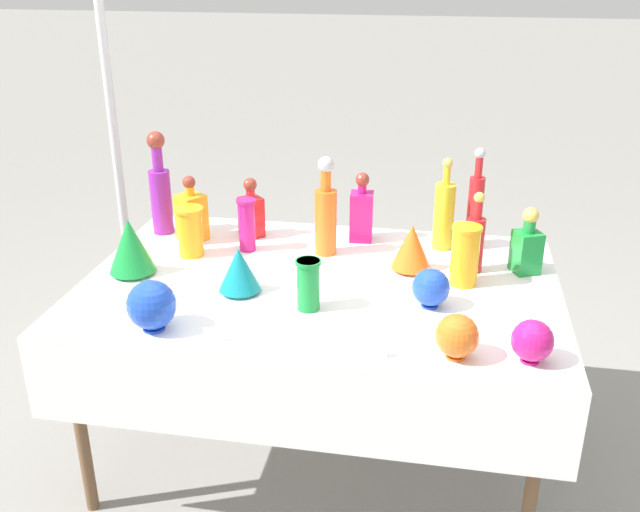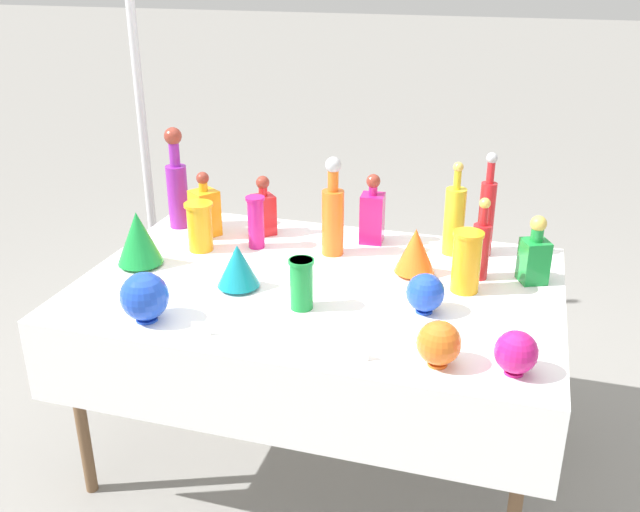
% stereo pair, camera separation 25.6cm
% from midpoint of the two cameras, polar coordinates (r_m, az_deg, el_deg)
% --- Properties ---
extents(ground_plane, '(40.00, 40.00, 0.00)m').
position_cam_midpoint_polar(ground_plane, '(3.00, 2.52, -15.27)').
color(ground_plane, gray).
extents(display_table, '(1.72, 1.14, 0.76)m').
position_cam_midpoint_polar(display_table, '(2.59, 2.61, -3.49)').
color(display_table, white).
rests_on(display_table, ground).
extents(tall_bottle_0, '(0.07, 0.07, 0.31)m').
position_cam_midpoint_polar(tall_bottle_0, '(2.67, 15.44, 0.67)').
color(tall_bottle_0, red).
rests_on(tall_bottle_0, display_table).
extents(tall_bottle_1, '(0.09, 0.09, 0.40)m').
position_cam_midpoint_polar(tall_bottle_1, '(2.77, 3.68, 3.29)').
color(tall_bottle_1, orange).
rests_on(tall_bottle_1, display_table).
extents(tall_bottle_2, '(0.08, 0.08, 0.37)m').
position_cam_midpoint_polar(tall_bottle_2, '(2.85, 13.24, 2.90)').
color(tall_bottle_2, yellow).
rests_on(tall_bottle_2, display_table).
extents(tall_bottle_3, '(0.09, 0.09, 0.44)m').
position_cam_midpoint_polar(tall_bottle_3, '(3.08, -9.06, 5.63)').
color(tall_bottle_3, purple).
rests_on(tall_bottle_3, display_table).
extents(tall_bottle_4, '(0.06, 0.06, 0.41)m').
position_cam_midpoint_polar(tall_bottle_4, '(2.86, 15.71, 3.28)').
color(tall_bottle_4, red).
rests_on(tall_bottle_4, display_table).
extents(square_decanter_0, '(0.12, 0.12, 0.25)m').
position_cam_midpoint_polar(square_decanter_0, '(2.99, -2.10, 3.65)').
color(square_decanter_0, red).
rests_on(square_decanter_0, display_table).
extents(square_decanter_1, '(0.14, 0.14, 0.28)m').
position_cam_midpoint_polar(square_decanter_1, '(2.99, -6.81, 3.62)').
color(square_decanter_1, orange).
rests_on(square_decanter_1, display_table).
extents(square_decanter_2, '(0.12, 0.12, 0.25)m').
position_cam_midpoint_polar(square_decanter_2, '(2.70, 19.41, 0.01)').
color(square_decanter_2, '#198C38').
rests_on(square_decanter_2, display_table).
extents(square_decanter_3, '(0.10, 0.10, 0.29)m').
position_cam_midpoint_polar(square_decanter_3, '(2.92, 6.72, 3.29)').
color(square_decanter_3, '#C61972').
rests_on(square_decanter_3, display_table).
extents(slender_vase_0, '(0.09, 0.09, 0.18)m').
position_cam_midpoint_polar(slender_vase_0, '(2.37, 1.66, -2.19)').
color(slender_vase_0, '#198C38').
rests_on(slender_vase_0, display_table).
extents(slender_vase_1, '(0.08, 0.08, 0.21)m').
position_cam_midpoint_polar(slender_vase_1, '(2.85, -2.61, 2.80)').
color(slender_vase_1, '#C61972').
rests_on(slender_vase_1, display_table).
extents(slender_vase_2, '(0.11, 0.11, 0.22)m').
position_cam_midpoint_polar(slender_vase_2, '(2.56, 14.47, -0.39)').
color(slender_vase_2, orange).
rests_on(slender_vase_2, display_table).
extents(slender_vase_3, '(0.11, 0.11, 0.20)m').
position_cam_midpoint_polar(slender_vase_3, '(2.84, -7.09, 2.42)').
color(slender_vase_3, orange).
rests_on(slender_vase_3, display_table).
extents(fluted_vase_0, '(0.17, 0.17, 0.21)m').
position_cam_midpoint_polar(fluted_vase_0, '(2.74, -11.77, 1.38)').
color(fluted_vase_0, '#198C38').
rests_on(fluted_vase_0, display_table).
extents(fluted_vase_1, '(0.15, 0.15, 0.18)m').
position_cam_midpoint_polar(fluted_vase_1, '(2.66, 10.38, 0.36)').
color(fluted_vase_1, orange).
rests_on(fluted_vase_1, display_table).
extents(fluted_vase_2, '(0.15, 0.15, 0.17)m').
position_cam_midpoint_polar(fluted_vase_2, '(2.51, -3.72, -0.84)').
color(fluted_vase_2, teal).
rests_on(fluted_vase_2, display_table).
extents(round_bowl_0, '(0.13, 0.13, 0.14)m').
position_cam_midpoint_polar(round_bowl_0, '(2.40, 11.46, -2.97)').
color(round_bowl_0, blue).
rests_on(round_bowl_0, display_table).
extents(round_bowl_1, '(0.12, 0.12, 0.13)m').
position_cam_midpoint_polar(round_bowl_1, '(2.13, 18.80, -7.40)').
color(round_bowl_1, '#C61972').
rests_on(round_bowl_1, display_table).
extents(round_bowl_2, '(0.13, 0.13, 0.14)m').
position_cam_midpoint_polar(round_bowl_2, '(2.11, 12.95, -6.90)').
color(round_bowl_2, orange).
rests_on(round_bowl_2, display_table).
extents(round_bowl_3, '(0.16, 0.16, 0.17)m').
position_cam_midpoint_polar(round_bowl_3, '(2.33, -10.85, -3.28)').
color(round_bowl_3, blue).
rests_on(round_bowl_3, display_table).
extents(price_tag_left, '(0.06, 0.03, 0.04)m').
position_cam_midpoint_polar(price_tag_left, '(2.13, 6.70, -7.73)').
color(price_tag_left, white).
rests_on(price_tag_left, display_table).
extents(price_tag_center, '(0.06, 0.03, 0.04)m').
position_cam_midpoint_polar(price_tag_center, '(2.25, -6.30, -5.89)').
color(price_tag_center, white).
rests_on(price_tag_center, display_table).
extents(cardboard_box_behind_left, '(0.56, 0.41, 0.37)m').
position_cam_midpoint_polar(cardboard_box_behind_left, '(3.79, 5.63, -3.94)').
color(cardboard_box_behind_left, tan).
rests_on(cardboard_box_behind_left, ground).
extents(canopy_pole, '(0.18, 0.18, 2.41)m').
position_cam_midpoint_polar(canopy_pole, '(3.64, -11.88, 8.17)').
color(canopy_pole, silver).
rests_on(canopy_pole, ground).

